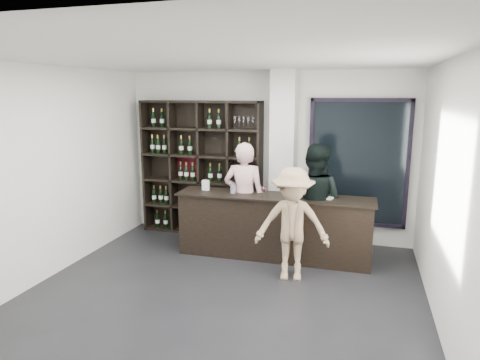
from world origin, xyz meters
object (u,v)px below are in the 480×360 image
(wine_shelf, at_px, (201,169))
(taster_black, at_px, (314,203))
(tasting_counter, at_px, (273,227))
(taster_pink, at_px, (244,198))
(customer, at_px, (292,224))

(wine_shelf, height_order, taster_black, wine_shelf)
(taster_black, bearing_deg, tasting_counter, 27.07)
(taster_pink, bearing_deg, tasting_counter, 164.52)
(wine_shelf, bearing_deg, customer, -38.57)
(taster_pink, height_order, taster_black, taster_black)
(taster_pink, bearing_deg, customer, 134.20)
(taster_black, bearing_deg, wine_shelf, -1.20)
(taster_pink, distance_m, taster_black, 1.10)
(wine_shelf, xyz_separation_m, customer, (1.90, -1.52, -0.42))
(tasting_counter, height_order, taster_pink, taster_pink)
(taster_black, xyz_separation_m, customer, (-0.20, -0.80, -0.12))
(taster_black, bearing_deg, taster_pink, 17.60)
(tasting_counter, relative_size, taster_black, 1.68)
(customer, bearing_deg, taster_pink, 131.43)
(taster_black, distance_m, customer, 0.83)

